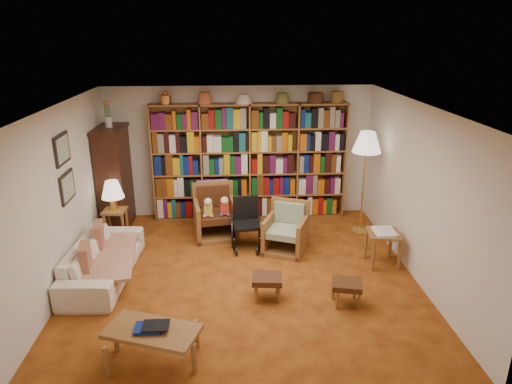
{
  "coord_description": "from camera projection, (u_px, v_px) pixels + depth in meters",
  "views": [
    {
      "loc": [
        -0.18,
        -5.96,
        3.43
      ],
      "look_at": [
        0.22,
        0.6,
        1.11
      ],
      "focal_mm": 32.0,
      "sensor_mm": 36.0,
      "label": 1
    }
  ],
  "objects": [
    {
      "name": "floor",
      "position": [
        244.0,
        276.0,
        6.76
      ],
      "size": [
        5.0,
        5.0,
        0.0
      ],
      "primitive_type": "plane",
      "color": "#9F5418",
      "rests_on": "ground"
    },
    {
      "name": "table_lamp",
      "position": [
        112.0,
        190.0,
        7.63
      ],
      "size": [
        0.38,
        0.38,
        0.51
      ],
      "color": "gold",
      "rests_on": "side_table_lamp"
    },
    {
      "name": "footstool_a",
      "position": [
        267.0,
        280.0,
        6.11
      ],
      "size": [
        0.43,
        0.38,
        0.34
      ],
      "color": "#442112",
      "rests_on": "floor"
    },
    {
      "name": "floor_lamp",
      "position": [
        367.0,
        146.0,
        7.72
      ],
      "size": [
        0.49,
        0.49,
        1.84
      ],
      "color": "gold",
      "rests_on": "floor"
    },
    {
      "name": "side_table_papers",
      "position": [
        383.0,
        238.0,
        6.97
      ],
      "size": [
        0.53,
        0.53,
        0.57
      ],
      "color": "brown",
      "rests_on": "floor"
    },
    {
      "name": "wall_left",
      "position": [
        60.0,
        201.0,
        6.2
      ],
      "size": [
        0.0,
        5.0,
        5.0
      ],
      "primitive_type": "plane",
      "rotation": [
        1.57,
        0.0,
        1.57
      ],
      "color": "silver",
      "rests_on": "floor"
    },
    {
      "name": "footstool_b",
      "position": [
        347.0,
        286.0,
        5.99
      ],
      "size": [
        0.45,
        0.4,
        0.33
      ],
      "color": "#442112",
      "rests_on": "floor"
    },
    {
      "name": "framed_pictures",
      "position": [
        65.0,
        168.0,
        6.36
      ],
      "size": [
        0.03,
        0.52,
        0.97
      ],
      "color": "black",
      "rests_on": "wall_left"
    },
    {
      "name": "wall_back",
      "position": [
        239.0,
        152.0,
        8.69
      ],
      "size": [
        5.0,
        0.0,
        5.0
      ],
      "primitive_type": "plane",
      "rotation": [
        1.57,
        0.0,
        0.0
      ],
      "color": "silver",
      "rests_on": "floor"
    },
    {
      "name": "bookshelf",
      "position": [
        250.0,
        159.0,
        8.57
      ],
      "size": [
        3.6,
        0.3,
        2.42
      ],
      "color": "brown",
      "rests_on": "floor"
    },
    {
      "name": "cushion_right",
      "position": [
        86.0,
        261.0,
        6.25
      ],
      "size": [
        0.18,
        0.4,
        0.38
      ],
      "primitive_type": "cube",
      "rotation": [
        0.0,
        0.0,
        0.16
      ],
      "color": "maroon",
      "rests_on": "sofa"
    },
    {
      "name": "curio_cabinet",
      "position": [
        114.0,
        177.0,
        8.2
      ],
      "size": [
        0.5,
        0.95,
        2.4
      ],
      "color": "#34180E",
      "rests_on": "floor"
    },
    {
      "name": "sofa",
      "position": [
        103.0,
        260.0,
        6.65
      ],
      "size": [
        1.97,
        0.85,
        0.56
      ],
      "primitive_type": "imported",
      "rotation": [
        0.0,
        0.0,
        1.52
      ],
      "color": "beige",
      "rests_on": "floor"
    },
    {
      "name": "side_table_lamp",
      "position": [
        116.0,
        218.0,
        7.8
      ],
      "size": [
        0.4,
        0.4,
        0.57
      ],
      "color": "brown",
      "rests_on": "floor"
    },
    {
      "name": "cushion_left",
      "position": [
        99.0,
        239.0,
        6.91
      ],
      "size": [
        0.19,
        0.42,
        0.4
      ],
      "primitive_type": "cube",
      "rotation": [
        0.0,
        0.0,
        0.16
      ],
      "color": "maroon",
      "rests_on": "sofa"
    },
    {
      "name": "armchair_leather",
      "position": [
        216.0,
        214.0,
        8.06
      ],
      "size": [
        0.83,
        0.87,
        0.92
      ],
      "color": "brown",
      "rests_on": "floor"
    },
    {
      "name": "wall_front",
      "position": [
        253.0,
        295.0,
        3.99
      ],
      "size": [
        5.0,
        0.0,
        5.0
      ],
      "primitive_type": "plane",
      "rotation": [
        -1.57,
        0.0,
        0.0
      ],
      "color": "silver",
      "rests_on": "floor"
    },
    {
      "name": "coffee_table",
      "position": [
        152.0,
        333.0,
        4.9
      ],
      "size": [
        1.11,
        0.8,
        0.47
      ],
      "color": "brown",
      "rests_on": "floor"
    },
    {
      "name": "sofa_throw",
      "position": [
        106.0,
        259.0,
        6.64
      ],
      "size": [
        0.98,
        1.58,
        0.04
      ],
      "primitive_type": "cube",
      "rotation": [
        0.0,
        0.0,
        0.13
      ],
      "color": "beige",
      "rests_on": "sofa"
    },
    {
      "name": "wheelchair",
      "position": [
        246.0,
        225.0,
        7.59
      ],
      "size": [
        0.49,
        0.68,
        0.85
      ],
      "color": "black",
      "rests_on": "floor"
    },
    {
      "name": "ceiling",
      "position": [
        242.0,
        107.0,
        5.93
      ],
      "size": [
        5.0,
        5.0,
        0.0
      ],
      "primitive_type": "plane",
      "rotation": [
        3.14,
        0.0,
        0.0
      ],
      "color": "white",
      "rests_on": "wall_back"
    },
    {
      "name": "armchair_sage",
      "position": [
        285.0,
        231.0,
        7.53
      ],
      "size": [
        0.89,
        0.88,
        0.81
      ],
      "color": "brown",
      "rests_on": "floor"
    },
    {
      "name": "wall_right",
      "position": [
        419.0,
        194.0,
        6.48
      ],
      "size": [
        0.0,
        5.0,
        5.0
      ],
      "primitive_type": "plane",
      "rotation": [
        1.57,
        0.0,
        -1.57
      ],
      "color": "silver",
      "rests_on": "floor"
    }
  ]
}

